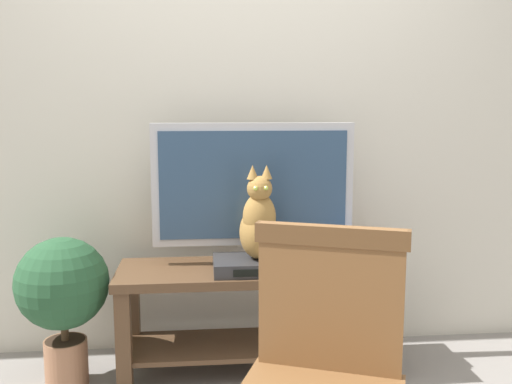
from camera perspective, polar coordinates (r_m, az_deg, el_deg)
The scene contains 8 objects.
back_wall at distance 3.11m, azimuth -2.01°, elevation 10.02°, with size 7.00×0.12×2.80m, color beige.
tv_stand at distance 2.89m, azimuth -0.10°, elevation -10.66°, with size 1.35×0.46×0.54m.
tv at distance 2.84m, azimuth -0.27°, elevation 0.39°, with size 1.01×0.20×0.71m.
media_box at distance 2.76m, azimuth 0.27°, elevation -7.28°, with size 0.44×0.27×0.06m.
cat at distance 2.70m, azimuth 0.32°, elevation -3.15°, with size 0.18×0.29×0.45m.
wooden_chair at distance 1.73m, azimuth 6.66°, elevation -17.14°, with size 0.60×0.61×0.97m.
book_stack at distance 2.90m, azimuth 9.97°, elevation -5.97°, with size 0.24×0.21×0.13m.
potted_plant at distance 2.85m, azimuth -18.78°, elevation -9.44°, with size 0.43×0.43×0.72m.
Camera 1 is at (-0.19, -2.19, 1.32)m, focal length 39.97 mm.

